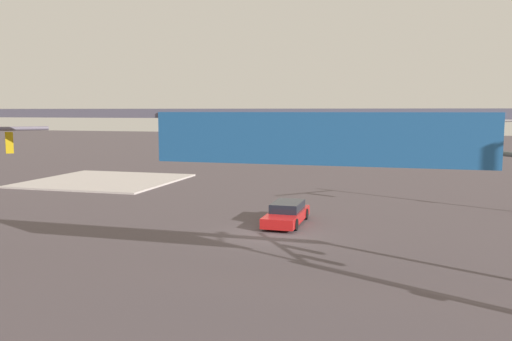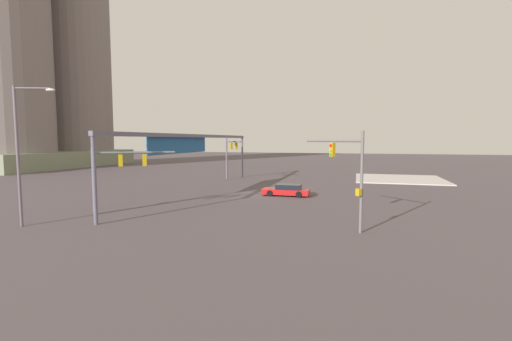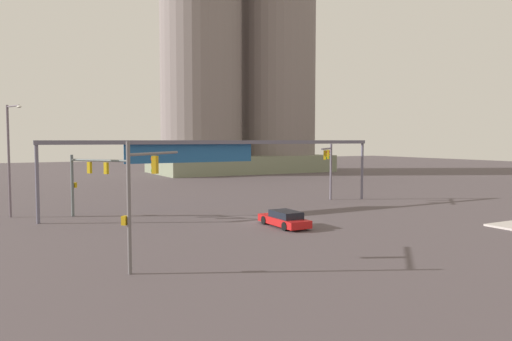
# 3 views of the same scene
# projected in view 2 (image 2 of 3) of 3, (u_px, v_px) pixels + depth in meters

# --- Properties ---
(ground_plane) EXTENTS (239.91, 239.91, 0.00)m
(ground_plane) POSITION_uv_depth(u_px,v_px,m) (262.00, 194.00, 37.90)
(ground_plane) COLOR #4F4448
(sidewalk_corner) EXTENTS (12.45, 12.25, 0.15)m
(sidewalk_corner) POSITION_uv_depth(u_px,v_px,m) (399.00, 179.00, 52.19)
(sidewalk_corner) COLOR beige
(sidewalk_corner) RESTS_ON ground
(traffic_signal_near_corner) EXTENTS (3.98, 3.70, 6.05)m
(traffic_signal_near_corner) POSITION_uv_depth(u_px,v_px,m) (230.00, 152.00, 51.29)
(traffic_signal_near_corner) COLOR slate
(traffic_signal_near_corner) RESTS_ON ground
(traffic_signal_opposite_side) EXTENTS (4.18, 4.02, 6.39)m
(traffic_signal_opposite_side) POSITION_uv_depth(u_px,v_px,m) (348.00, 166.00, 22.89)
(traffic_signal_opposite_side) COLOR slate
(traffic_signal_opposite_side) RESTS_ON ground
(traffic_signal_cross_street) EXTENTS (3.78, 5.52, 5.23)m
(traffic_signal_cross_street) POSITION_uv_depth(u_px,v_px,m) (115.00, 168.00, 28.11)
(traffic_signal_cross_street) COLOR slate
(traffic_signal_cross_street) RESTS_ON ground
(streetlamp_curved_arm) EXTENTS (1.14, 2.58, 9.35)m
(streetlamp_curved_arm) POSITION_uv_depth(u_px,v_px,m) (22.00, 147.00, 23.51)
(streetlamp_curved_arm) COLOR slate
(streetlamp_curved_arm) RESTS_ON ground
(overhead_sign_gantry) EXTENTS (32.76, 0.43, 6.44)m
(overhead_sign_gantry) POSITION_uv_depth(u_px,v_px,m) (193.00, 142.00, 38.59)
(overhead_sign_gantry) COLOR slate
(overhead_sign_gantry) RESTS_ON ground
(highrise_twin_tower) EXTENTS (34.85, 17.63, 70.57)m
(highrise_twin_tower) POSITION_uv_depth(u_px,v_px,m) (41.00, 0.00, 73.71)
(highrise_twin_tower) COLOR gray
(highrise_twin_tower) RESTS_ON ground
(sedan_car_approaching) EXTENTS (1.90, 4.88, 1.21)m
(sedan_car_approaching) POSITION_uv_depth(u_px,v_px,m) (287.00, 190.00, 36.95)
(sedan_car_approaching) COLOR red
(sedan_car_approaching) RESTS_ON ground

